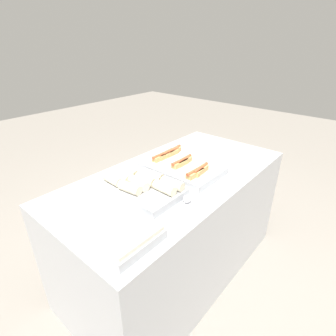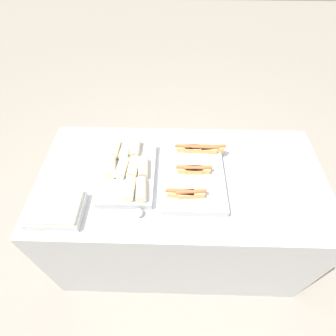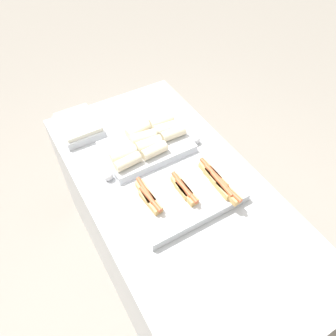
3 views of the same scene
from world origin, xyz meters
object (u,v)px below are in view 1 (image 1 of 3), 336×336
serving_spoon_near (185,201)px  tray_side_front (128,237)px  tray_hotdogs (181,166)px  tray_wraps (142,186)px  serving_spoon_far (123,172)px

serving_spoon_near → tray_side_front: bearing=179.5°
tray_hotdogs → serving_spoon_near: 0.43m
tray_wraps → serving_spoon_near: bearing=-75.9°
tray_side_front → tray_hotdogs: bearing=20.3°
tray_hotdogs → tray_wraps: 0.39m
tray_wraps → tray_side_front: bearing=-142.4°
tray_side_front → serving_spoon_far: (0.43, 0.54, -0.01)m
tray_hotdogs → tray_wraps: (-0.39, -0.00, 0.01)m
tray_wraps → tray_side_front: (-0.36, -0.28, -0.01)m
serving_spoon_near → serving_spoon_far: size_ratio=0.97×
tray_wraps → serving_spoon_far: size_ratio=1.84×
tray_wraps → serving_spoon_near: 0.29m
tray_side_front → serving_spoon_near: size_ratio=1.15×
tray_wraps → tray_side_front: tray_wraps is taller
tray_wraps → serving_spoon_near: size_ratio=1.90×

